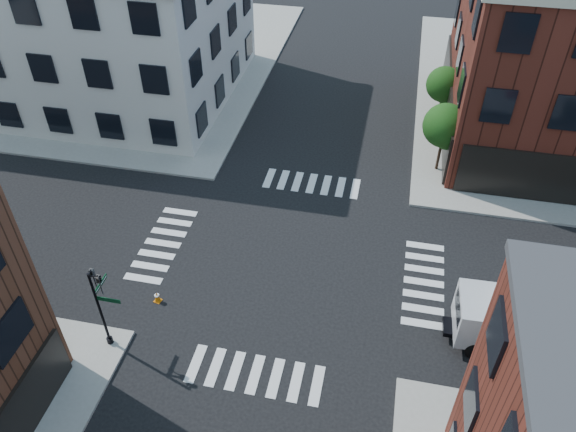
# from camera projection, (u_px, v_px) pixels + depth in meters

# --- Properties ---
(ground) EXTENTS (120.00, 120.00, 0.00)m
(ground) POSITION_uv_depth(u_px,v_px,m) (288.00, 262.00, 29.46)
(ground) COLOR black
(ground) RESTS_ON ground
(sidewalk_nw) EXTENTS (30.00, 30.00, 0.15)m
(sidewalk_nw) POSITION_uv_depth(u_px,v_px,m) (100.00, 57.00, 48.36)
(sidewalk_nw) COLOR gray
(sidewalk_nw) RESTS_ON ground
(building_nw) EXTENTS (22.00, 16.00, 11.00)m
(building_nw) POSITION_uv_depth(u_px,v_px,m) (78.00, 18.00, 40.81)
(building_nw) COLOR beige
(building_nw) RESTS_ON ground
(tree_near) EXTENTS (2.69, 2.69, 4.49)m
(tree_near) POSITION_uv_depth(u_px,v_px,m) (446.00, 128.00, 33.66)
(tree_near) COLOR black
(tree_near) RESTS_ON ground
(tree_far) EXTENTS (2.43, 2.43, 4.07)m
(tree_far) POSITION_uv_depth(u_px,v_px,m) (445.00, 86.00, 38.32)
(tree_far) COLOR black
(tree_far) RESTS_ON ground
(signal_pole) EXTENTS (1.29, 1.24, 4.60)m
(signal_pole) POSITION_uv_depth(u_px,v_px,m) (101.00, 301.00, 23.68)
(signal_pole) COLOR black
(signal_pole) RESTS_ON ground
(box_truck) EXTENTS (8.12, 2.68, 3.64)m
(box_truck) POSITION_uv_depth(u_px,v_px,m) (555.00, 320.00, 24.10)
(box_truck) COLOR white
(box_truck) RESTS_ON ground
(traffic_cone) EXTENTS (0.40, 0.40, 0.62)m
(traffic_cone) POSITION_uv_depth(u_px,v_px,m) (157.00, 297.00, 27.22)
(traffic_cone) COLOR orange
(traffic_cone) RESTS_ON ground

